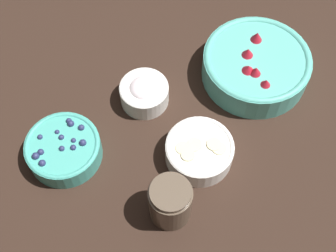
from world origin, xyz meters
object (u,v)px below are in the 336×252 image
object	(u,v)px
bowl_cream	(144,92)
bowl_blueberries	(64,149)
bowl_bananas	(199,151)
jar_chocolate	(170,202)
bowl_strawberries	(256,65)

from	to	relation	value
bowl_cream	bowl_blueberries	bearing A→B (deg)	179.15
bowl_bananas	bowl_cream	xyz separation A→B (m)	(0.01, 0.19, 0.00)
bowl_cream	jar_chocolate	bearing A→B (deg)	-118.95
bowl_blueberries	bowl_bananas	world-z (taller)	bowl_blueberries
bowl_blueberries	bowl_cream	xyz separation A→B (m)	(0.22, -0.00, 0.00)
bowl_strawberries	bowl_cream	distance (m)	0.26
bowl_blueberries	bowl_bananas	xyz separation A→B (m)	(0.21, -0.19, 0.00)
bowl_strawberries	bowl_bananas	bearing A→B (deg)	-163.57
bowl_cream	bowl_strawberries	bearing A→B (deg)	-25.97
bowl_bananas	bowl_blueberries	bearing A→B (deg)	137.83
bowl_bananas	bowl_cream	distance (m)	0.19
bowl_strawberries	jar_chocolate	size ratio (longest dim) A/B	2.30
bowl_strawberries	bowl_bananas	distance (m)	0.25
bowl_strawberries	bowl_bananas	world-z (taller)	bowl_strawberries
jar_chocolate	bowl_strawberries	bearing A→B (deg)	18.31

